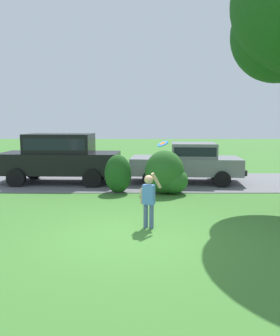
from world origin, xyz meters
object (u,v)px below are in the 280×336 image
Objects in this scene: parked_sedan at (189,161)px; frisbee at (164,144)px; child_thrower at (150,197)px; parked_suv at (61,156)px.

frisbee is (-1.31, -4.96, 1.00)m from parked_sedan.
parked_sedan reaches higher than child_thrower.
frisbee is at bearing 67.86° from child_thrower.
parked_sedan is at bearing 74.09° from child_thrower.
parked_suv is at bearing -178.91° from parked_sedan.
frisbee reaches higher than child_thrower.
parked_suv is (-4.95, -0.09, 0.23)m from parked_sedan.
parked_suv is 6.13m from frisbee.
parked_sedan is 6.09m from child_thrower.
frisbee is at bearing -104.75° from parked_sedan.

